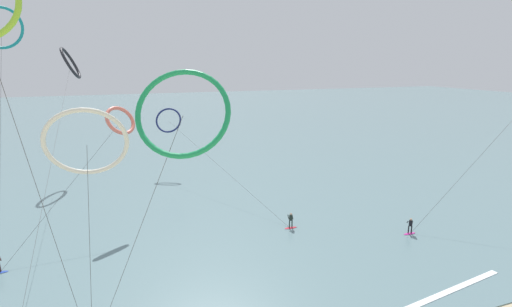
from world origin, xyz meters
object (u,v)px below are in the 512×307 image
object	(u,v)px
surfer_crimson	(291,221)
kite_navy	(169,120)
kite_emerald	(183,113)
kite_coral	(120,121)
surfer_magenta	(410,227)
kite_teal	(1,28)
kite_charcoal	(71,63)
kite_ivory	(87,143)

from	to	relation	value
surfer_crimson	kite_navy	distance (m)	27.94
kite_emerald	kite_coral	size ratio (longest dim) A/B	1.33
surfer_magenta	kite_teal	world-z (taller)	kite_teal
surfer_magenta	kite_navy	size ratio (longest dim) A/B	0.06
kite_charcoal	kite_coral	size ratio (longest dim) A/B	3.63
kite_emerald	kite_coral	distance (m)	22.53
kite_navy	kite_coral	distance (m)	18.00
kite_charcoal	kite_coral	world-z (taller)	kite_charcoal
surfer_crimson	kite_emerald	size ratio (longest dim) A/B	0.10
surfer_magenta	kite_charcoal	bearing A→B (deg)	166.14
kite_navy	surfer_magenta	bearing A→B (deg)	-35.10
surfer_crimson	surfer_magenta	bearing A→B (deg)	163.29
kite_emerald	kite_coral	world-z (taller)	kite_emerald
kite_navy	kite_charcoal	size ratio (longest dim) A/B	0.59
surfer_magenta	kite_emerald	xyz separation A→B (m)	(-23.51, -7.76, 13.64)
kite_emerald	kite_coral	xyz separation A→B (m)	(-3.29, 22.02, -3.44)
kite_coral	surfer_crimson	bearing A→B (deg)	-66.63
kite_emerald	kite_navy	bearing A→B (deg)	105.62
kite_navy	kite_teal	bearing A→B (deg)	-122.90
surfer_crimson	kite_teal	size ratio (longest dim) A/B	0.08
surfer_crimson	kite_charcoal	world-z (taller)	kite_charcoal
surfer_magenta	kite_teal	distance (m)	45.99
kite_teal	surfer_magenta	bearing A→B (deg)	118.88
kite_teal	kite_emerald	world-z (taller)	kite_teal
surfer_crimson	kite_coral	distance (m)	20.96
kite_ivory	kite_charcoal	size ratio (longest dim) A/B	0.32
kite_charcoal	kite_coral	distance (m)	23.41
kite_teal	kite_emerald	bearing A→B (deg)	82.98
kite_navy	kite_ivory	size ratio (longest dim) A/B	1.84
kite_teal	kite_charcoal	distance (m)	18.45
surfer_magenta	kite_charcoal	distance (m)	51.56
surfer_magenta	kite_coral	world-z (taller)	kite_coral
kite_teal	kite_charcoal	xyz separation A→B (m)	(4.12, 17.63, -3.51)
surfer_crimson	kite_emerald	world-z (taller)	kite_emerald
surfer_magenta	kite_ivory	xyz separation A→B (m)	(-28.66, -3.97, 11.61)
surfer_magenta	kite_navy	distance (m)	37.32
kite_ivory	kite_charcoal	bearing A→B (deg)	-82.42
surfer_crimson	kite_charcoal	distance (m)	41.24
surfer_crimson	kite_coral	world-z (taller)	kite_coral
kite_teal	kite_emerald	xyz separation A→B (m)	(13.84, -26.13, -5.93)
kite_charcoal	kite_emerald	bearing A→B (deg)	-163.14
surfer_crimson	kite_ivory	size ratio (longest dim) A/B	0.12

